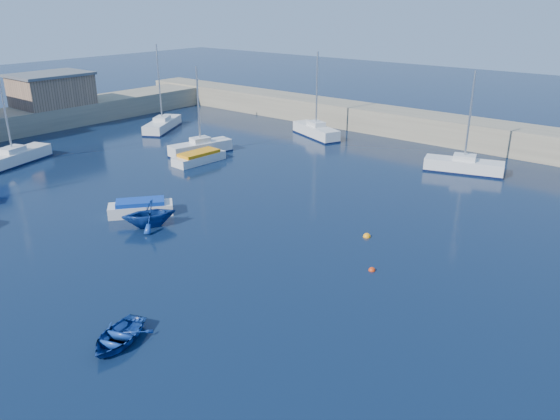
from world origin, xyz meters
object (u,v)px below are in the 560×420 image
Objects in this scene: sailboat_2 at (13,157)px; motorboat_2 at (199,157)px; sailboat_3 at (201,147)px; dinghy_center at (118,337)px; sailboat_6 at (464,165)px; brick_shed_a at (52,91)px; sailboat_5 at (316,131)px; dinghy_left at (149,214)px; sailboat_4 at (163,125)px; motorboat_1 at (141,208)px.

sailboat_2 reaches higher than motorboat_2.
dinghy_center is at bearing -36.25° from sailboat_3.
sailboat_3 is at bearing 33.49° from sailboat_2.
dinghy_center is at bearing -47.00° from motorboat_2.
sailboat_3 is at bearing 109.59° from dinghy_center.
sailboat_6 is (22.06, 10.49, -0.03)m from sailboat_3.
brick_shed_a is 25.11m from motorboat_2.
sailboat_6 is (17.59, -2.36, -0.04)m from sailboat_5.
sailboat_6 reaches higher than motorboat_2.
sailboat_3 is 31.20m from dinghy_center.
dinghy_left is at bearing -40.37° from sailboat_3.
sailboat_3 is at bearing -176.91° from sailboat_5.
dinghy_left is (6.27, -27.37, 0.25)m from sailboat_5.
dinghy_left is (21.35, -1.27, 0.28)m from sailboat_2.
brick_shed_a is 0.92× the size of sailboat_6.
sailboat_2 is 1.06× the size of sailboat_5.
brick_shed_a is 46.75m from sailboat_6.
motorboat_2 is (2.04, -2.09, -0.17)m from sailboat_3.
sailboat_6 reaches higher than dinghy_left.
motorboat_2 is at bearing -166.97° from sailboat_5.
sailboat_4 is at bearing 140.70° from sailboat_5.
dinghy_left is (-11.32, -25.01, 0.29)m from sailboat_6.
sailboat_6 is at bearing -75.39° from sailboat_5.
sailboat_6 is (33.23, 6.11, 0.02)m from sailboat_4.
dinghy_left is (8.70, -12.43, 0.43)m from motorboat_2.
motorboat_1 is 0.85× the size of motorboat_2.
sailboat_5 is (15.64, 8.47, 0.07)m from sailboat_4.
sailboat_6 is (32.67, 23.74, -0.01)m from sailboat_2.
sailboat_3 is 0.92× the size of sailboat_5.
sailboat_5 is 2.59× the size of dinghy_left.
motorboat_1 is at bearing -19.99° from brick_shed_a.
sailboat_3 is at bearing 137.17° from motorboat_2.
sailboat_2 is at bearing -142.68° from motorboat_1.
sailboat_2 is (12.20, -11.10, -3.46)m from brick_shed_a.
sailboat_3 reaches higher than motorboat_2.
sailboat_5 reaches higher than sailboat_3.
motorboat_2 is 28.29m from dinghy_center.
sailboat_4 reaches higher than motorboat_1.
brick_shed_a is 35.90m from dinghy_left.
sailboat_5 reaches higher than dinghy_center.
sailboat_3 is 2.92m from motorboat_2.
motorboat_2 reaches higher than dinghy_center.
sailboat_4 reaches higher than sailboat_5.
sailboat_2 is 16.87m from motorboat_2.
dinghy_center is at bearing -2.50° from motorboat_1.
sailboat_4 reaches higher than dinghy_center.
sailboat_3 is at bearing 98.47° from sailboat_6.
sailboat_5 is at bearing -2.10° from sailboat_4.
sailboat_4 reaches higher than motorboat_2.
dinghy_left reaches higher than motorboat_1.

